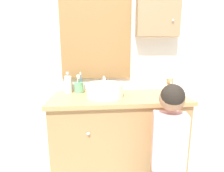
{
  "coord_description": "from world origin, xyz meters",
  "views": [
    {
      "loc": [
        -0.21,
        -1.12,
        1.16
      ],
      "look_at": [
        -0.06,
        0.3,
        0.89
      ],
      "focal_mm": 28.0,
      "sensor_mm": 36.0,
      "label": 1
    }
  ],
  "objects": [
    {
      "name": "wall_back",
      "position": [
        0.01,
        0.62,
        1.27
      ],
      "size": [
        3.2,
        0.18,
        2.5
      ],
      "color": "silver",
      "rests_on": "ground_plane"
    },
    {
      "name": "vanity_counter",
      "position": [
        0.0,
        0.35,
        0.39
      ],
      "size": [
        1.16,
        0.5,
        0.79
      ],
      "color": "#A37A4C",
      "rests_on": "ground_plane"
    },
    {
      "name": "sink_basin",
      "position": [
        -0.12,
        0.34,
        0.85
      ],
      "size": [
        0.31,
        0.36,
        0.16
      ],
      "color": "white",
      "rests_on": "vanity_counter"
    },
    {
      "name": "toothbrush_holder",
      "position": [
        -0.35,
        0.51,
        0.84
      ],
      "size": [
        0.08,
        0.08,
        0.19
      ],
      "color": "#66B27F",
      "rests_on": "vanity_counter"
    },
    {
      "name": "soap_dispenser",
      "position": [
        -0.45,
        0.52,
        0.87
      ],
      "size": [
        0.06,
        0.06,
        0.2
      ],
      "color": "white",
      "rests_on": "vanity_counter"
    },
    {
      "name": "child_figure",
      "position": [
        0.29,
        -0.08,
        0.56
      ],
      "size": [
        0.31,
        0.44,
        0.97
      ],
      "color": "slate",
      "rests_on": "ground_plane"
    },
    {
      "name": "teddy_bear",
      "position": [
        0.47,
        0.38,
        0.85
      ],
      "size": [
        0.08,
        0.07,
        0.15
      ],
      "color": "#9E7047",
      "rests_on": "vanity_counter"
    }
  ]
}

